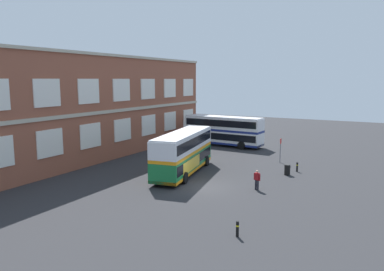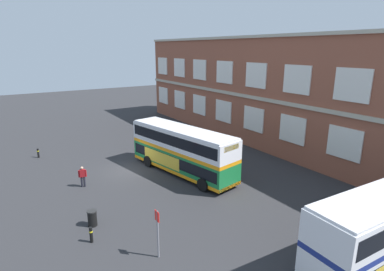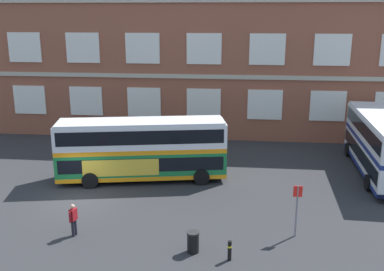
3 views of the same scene
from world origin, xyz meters
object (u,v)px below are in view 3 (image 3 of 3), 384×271
double_decker_middle (380,144)px  station_litter_bin (193,242)px  double_decker_near (142,149)px  waiting_passenger (73,219)px  safety_bollard_east (230,250)px  bus_stand_flag (297,206)px

double_decker_middle → station_litter_bin: bearing=-134.3°
double_decker_near → waiting_passenger: (-1.75, -8.10, -1.22)m
double_decker_middle → safety_bollard_east: bearing=-128.5°
station_litter_bin → safety_bollard_east: 1.80m
double_decker_near → station_litter_bin: bearing=-64.3°
station_litter_bin → safety_bollard_east: size_ratio=1.08×
double_decker_middle → station_litter_bin: (-11.65, -11.93, -1.63)m
bus_stand_flag → safety_bollard_east: bearing=-140.9°
waiting_passenger → bus_stand_flag: size_ratio=0.63×
station_litter_bin → double_decker_middle: bearing=45.7°
safety_bollard_east → waiting_passenger: bearing=169.1°
double_decker_near → station_litter_bin: (4.35, -9.07, -1.63)m
safety_bollard_east → station_litter_bin: bearing=162.5°
station_litter_bin → double_decker_near: bearing=115.7°
double_decker_middle → station_litter_bin: double_decker_middle is taller
double_decker_near → safety_bollard_east: (6.07, -9.61, -1.66)m
waiting_passenger → safety_bollard_east: waiting_passenger is taller
double_decker_near → bus_stand_flag: size_ratio=4.18×
double_decker_near → station_litter_bin: size_ratio=10.96×
double_decker_near → double_decker_middle: size_ratio=1.02×
waiting_passenger → bus_stand_flag: bearing=5.7°
double_decker_middle → bus_stand_flag: double_decker_middle is taller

